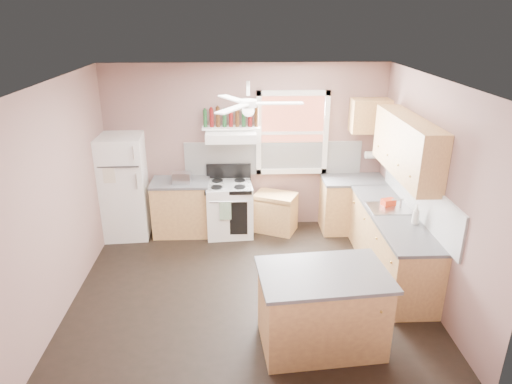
{
  "coord_description": "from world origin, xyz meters",
  "views": [
    {
      "loc": [
        -0.12,
        -5.16,
        3.42
      ],
      "look_at": [
        0.1,
        0.3,
        1.25
      ],
      "focal_mm": 32.0,
      "sensor_mm": 36.0,
      "label": 1
    }
  ],
  "objects_px": {
    "island": "(322,310)",
    "cart": "(275,212)",
    "stove": "(229,209)",
    "toaster": "(182,178)",
    "refrigerator": "(124,187)"
  },
  "relations": [
    {
      "from": "island",
      "to": "cart",
      "type": "bearing_deg",
      "value": 90.26
    },
    {
      "from": "toaster",
      "to": "cart",
      "type": "height_order",
      "value": "toaster"
    },
    {
      "from": "toaster",
      "to": "cart",
      "type": "distance_m",
      "value": 1.63
    },
    {
      "from": "refrigerator",
      "to": "stove",
      "type": "relative_size",
      "value": 1.93
    },
    {
      "from": "cart",
      "to": "island",
      "type": "xyz_separation_m",
      "value": [
        0.28,
        -2.81,
        0.1
      ]
    },
    {
      "from": "refrigerator",
      "to": "island",
      "type": "height_order",
      "value": "refrigerator"
    },
    {
      "from": "island",
      "to": "stove",
      "type": "bearing_deg",
      "value": 105.29
    },
    {
      "from": "cart",
      "to": "refrigerator",
      "type": "bearing_deg",
      "value": -155.08
    },
    {
      "from": "stove",
      "to": "island",
      "type": "distance_m",
      "value": 2.94
    },
    {
      "from": "toaster",
      "to": "stove",
      "type": "height_order",
      "value": "toaster"
    },
    {
      "from": "stove",
      "to": "island",
      "type": "height_order",
      "value": "same"
    },
    {
      "from": "toaster",
      "to": "island",
      "type": "height_order",
      "value": "toaster"
    },
    {
      "from": "cart",
      "to": "toaster",
      "type": "bearing_deg",
      "value": -152.31
    },
    {
      "from": "island",
      "to": "toaster",
      "type": "bearing_deg",
      "value": 117.68
    },
    {
      "from": "stove",
      "to": "island",
      "type": "xyz_separation_m",
      "value": [
        1.04,
        -2.75,
        0.0
      ]
    }
  ]
}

